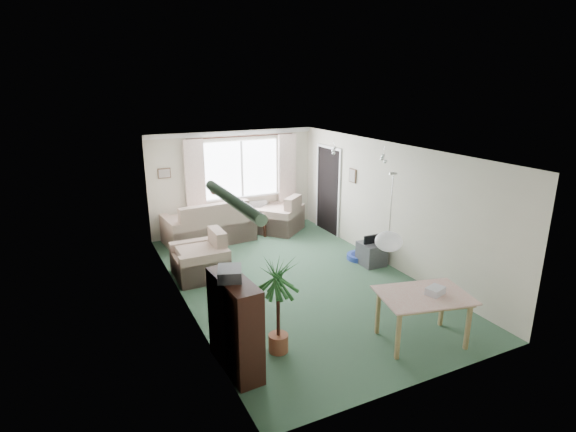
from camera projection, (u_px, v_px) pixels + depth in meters
name	position (u px, v px, depth m)	size (l,w,h in m)	color
ground	(295.00, 281.00, 8.19)	(6.50, 6.50, 0.00)	#32543D
window	(241.00, 169.00, 10.62)	(1.80, 0.03, 1.30)	white
curtain_rod	(242.00, 136.00, 10.33)	(2.60, 0.03, 0.03)	black
curtain_left	(195.00, 184.00, 10.12)	(0.45, 0.08, 2.00)	beige
curtain_right	(287.00, 175.00, 11.08)	(0.45, 0.08, 2.00)	beige
radiator	(243.00, 214.00, 10.90)	(1.20, 0.10, 0.55)	white
doorway	(328.00, 191.00, 10.63)	(0.03, 0.95, 2.00)	black
pendant_lamp	(389.00, 241.00, 5.86)	(0.36, 0.36, 0.36)	white
tinsel_garland	(232.00, 200.00, 4.75)	(1.60, 1.60, 0.12)	#196626
bauble_cluster_a	(334.00, 148.00, 8.87)	(0.20, 0.20, 0.20)	silver
bauble_cluster_b	(384.00, 156.00, 7.96)	(0.20, 0.20, 0.20)	silver
wall_picture_back	(164.00, 173.00, 9.85)	(0.28, 0.03, 0.22)	brown
wall_picture_right	(353.00, 176.00, 9.60)	(0.03, 0.24, 0.30)	brown
sofa	(208.00, 221.00, 10.08)	(1.93, 1.02, 0.96)	beige
armchair_corner	(279.00, 213.00, 10.80)	(0.99, 0.94, 0.89)	beige
armchair_left	(199.00, 255.00, 8.25)	(0.96, 0.91, 0.86)	beige
coffee_table	(272.00, 224.00, 10.82)	(0.87, 0.48, 0.39)	black
photo_frame	(273.00, 213.00, 10.69)	(0.12, 0.02, 0.16)	brown
bookshelf	(235.00, 324.00, 5.53)	(0.33, 1.00, 1.22)	black
hifi_box	(230.00, 274.00, 5.34)	(0.28, 0.35, 0.14)	#3B3C41
houseplant	(278.00, 306.00, 5.86)	(0.57, 0.57, 1.33)	#21622D
dining_table	(422.00, 318.00, 6.19)	(1.11, 0.74, 0.70)	tan
gift_box	(435.00, 291.00, 6.08)	(0.25, 0.18, 0.12)	silver
tv_cube	(371.00, 254.00, 8.86)	(0.44, 0.49, 0.44)	#37383C
pet_bed	(359.00, 257.00, 9.17)	(0.52, 0.52, 0.10)	navy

